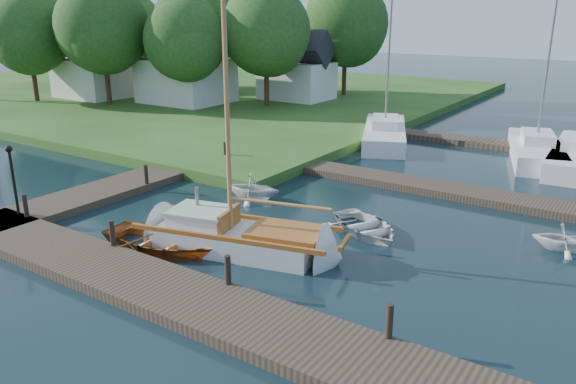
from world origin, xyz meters
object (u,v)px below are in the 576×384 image
Objects in this scene: tree_1 at (103,25)px; tree_5 at (133,31)px; tender_d at (565,235)px; lamp_post at (12,170)px; mooring_post_4 at (146,174)px; tree_0 at (29,33)px; sailboat at (242,240)px; tender_c at (366,223)px; house_a at (186,69)px; marina_boat_0 at (385,132)px; marina_boat_2 at (536,148)px; tree_2 at (185,39)px; tree_7 at (346,23)px; mooring_post_0 at (25,205)px; tree_3 at (266,30)px; mooring_post_1 at (112,233)px; mooring_post_2 at (228,270)px; house_c at (297,72)px; tree_4 at (217,20)px; dinghy at (162,237)px; tender_b at (253,185)px; tree_6 at (52,28)px; house_b at (94,68)px; mooring_post_3 at (389,321)px; mooring_post_5 at (225,150)px.

tree_5 is (-6.00, 8.00, -0.67)m from tree_1.
lamp_post is at bearing 102.62° from tender_d.
tree_0 reaches higher than mooring_post_4.
tree_1 is at bearing 134.63° from sailboat.
house_a is at bearing 88.42° from tender_c.
marina_boat_0 is at bearing 7.87° from tree_0.
marina_boat_2 is (13.18, 19.28, -1.28)m from lamp_post.
tree_2 is at bearing 18.43° from tree_1.
tree_7 reaches higher than sailboat.
tree_3 is at bearing 105.74° from mooring_post_0.
mooring_post_1 and mooring_post_2 have the same top height.
house_c reaches higher than mooring_post_0.
marina_boat_0 is 21.73m from tree_4.
mooring_post_0 is 1.27m from lamp_post.
tree_2 is (-26.25, 11.05, 4.77)m from tender_d.
tree_4 reaches higher than dinghy.
sailboat is 25.03m from tree_2.
mooring_post_2 is 9.57m from lamp_post.
mooring_post_1 is 0.15× the size of house_c.
house_a is at bearing 44.66° from tree_1.
sailboat is 17.63m from marina_boat_2.
mooring_post_1 is 0.33× the size of lamp_post.
tender_b is 0.21× the size of marina_boat_0.
tree_1 is (-26.53, 11.19, 5.77)m from tender_c.
marina_boat_0 reaches higher than sailboat.
tree_7 is (24.00, 10.00, 0.56)m from tree_6.
house_c is 5.79m from tree_7.
marina_boat_0 is at bearing -23.14° from tree_4.
house_b is 0.70× the size of tree_0.
mooring_post_1 is 3.90m from sailboat.
mooring_post_3 is 0.08× the size of marina_boat_0.
marina_boat_0 is 25.36m from house_b.
tree_2 is at bearing 117.69° from lamp_post.
tree_1 is (-21.91, 15.92, 5.68)m from dinghy.
tree_0 is at bearing -123.69° from tree_4.
tree_7 is at bearing 97.34° from lamp_post.
tree_6 reaches higher than tender_b.
house_a is 6.43m from tree_1.
sailboat is (7.54, 2.41, -0.36)m from mooring_post_0.
tree_1 reaches higher than dinghy.
tree_5 reaches higher than lamp_post.
tree_5 reaches higher than mooring_post_1.
tree_4 is at bearing 125.08° from mooring_post_1.
tree_5 reaches higher than mooring_post_0.
tree_7 is at bearing 39.28° from marina_boat_2.
sailboat is at bearing 16.68° from lamp_post.
mooring_post_1 and mooring_post_4 have the same top height.
marina_boat_0 reaches higher than mooring_post_5.
tender_b is at bearing 114.96° from tender_c.
tree_1 is at bearing 78.07° from marina_boat_2.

